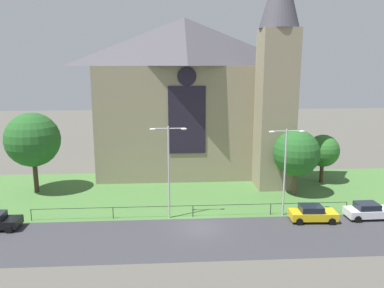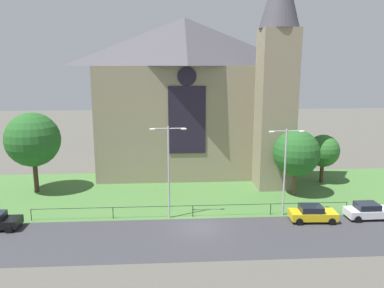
{
  "view_description": "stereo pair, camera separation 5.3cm",
  "coord_description": "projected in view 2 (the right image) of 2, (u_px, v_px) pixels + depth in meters",
  "views": [
    {
      "loc": [
        -2.71,
        -31.52,
        14.16
      ],
      "look_at": [
        -0.18,
        8.0,
        5.9
      ],
      "focal_mm": 35.81,
      "sensor_mm": 36.0,
      "label": 1
    },
    {
      "loc": [
        -2.66,
        -31.53,
        14.16
      ],
      "look_at": [
        -0.18,
        8.0,
        5.9
      ],
      "focal_mm": 35.81,
      "sensor_mm": 36.0,
      "label": 2
    }
  ],
  "objects": [
    {
      "name": "streetlamp_far",
      "position": [
        285.0,
        161.0,
        35.62
      ],
      "size": [
        3.37,
        0.26,
        8.36
      ],
      "color": "#B2B2B7",
      "rests_on": "ground"
    },
    {
      "name": "ground",
      "position": [
        192.0,
        191.0,
        43.63
      ],
      "size": [
        160.0,
        160.0,
        0.0
      ],
      "primitive_type": "plane",
      "color": "#56544C"
    },
    {
      "name": "parked_car_yellow",
      "position": [
        312.0,
        213.0,
        35.11
      ],
      "size": [
        4.28,
        2.19,
        1.51
      ],
      "rotation": [
        0.0,
        0.0,
        -0.05
      ],
      "color": "gold",
      "rests_on": "ground"
    },
    {
      "name": "tree_right_near",
      "position": [
        296.0,
        153.0,
        41.47
      ],
      "size": [
        5.05,
        5.05,
        7.27
      ],
      "color": "brown",
      "rests_on": "ground"
    },
    {
      "name": "church_building",
      "position": [
        191.0,
        95.0,
        49.95
      ],
      "size": [
        23.2,
        16.2,
        26.0
      ],
      "color": "gray",
      "rests_on": "ground"
    },
    {
      "name": "parked_car_white",
      "position": [
        368.0,
        211.0,
        35.72
      ],
      "size": [
        4.22,
        2.07,
        1.51
      ],
      "rotation": [
        0.0,
        0.0,
        0.01
      ],
      "color": "silver",
      "rests_on": "ground"
    },
    {
      "name": "iron_railing",
      "position": [
        193.0,
        207.0,
        36.07
      ],
      "size": [
        29.95,
        0.07,
        1.13
      ],
      "color": "black",
      "rests_on": "ground"
    },
    {
      "name": "tree_right_far",
      "position": [
        323.0,
        151.0,
        46.12
      ],
      "size": [
        3.89,
        3.89,
        5.89
      ],
      "color": "#4C3823",
      "rests_on": "ground"
    },
    {
      "name": "streetlamp_near",
      "position": [
        169.0,
        161.0,
        34.91
      ],
      "size": [
        3.37,
        0.26,
        8.72
      ],
      "color": "#B2B2B7",
      "rests_on": "ground"
    },
    {
      "name": "tree_left_far",
      "position": [
        33.0,
        140.0,
        42.21
      ],
      "size": [
        6.0,
        6.0,
        9.02
      ],
      "color": "#423021",
      "rests_on": "ground"
    },
    {
      "name": "road_asphalt",
      "position": [
        202.0,
        237.0,
        31.9
      ],
      "size": [
        120.0,
        8.0,
        0.01
      ],
      "primitive_type": "cube",
      "color": "#38383D",
      "rests_on": "ground"
    },
    {
      "name": "grass_verge",
      "position": [
        194.0,
        197.0,
        41.67
      ],
      "size": [
        120.0,
        20.0,
        0.01
      ],
      "primitive_type": "cube",
      "color": "#477538",
      "rests_on": "ground"
    }
  ]
}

